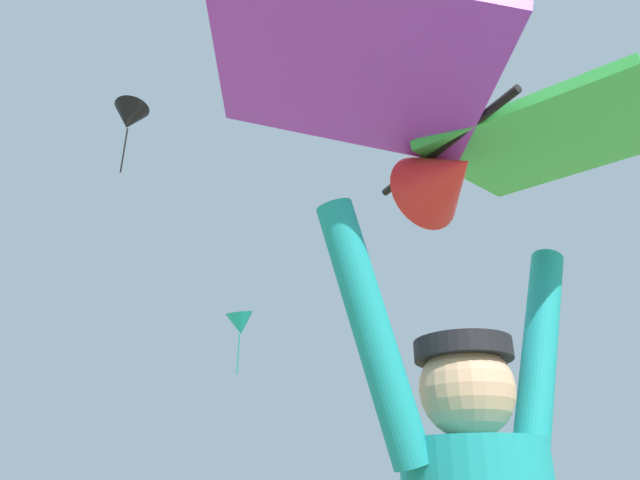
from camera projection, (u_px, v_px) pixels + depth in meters
The scene contains 4 objects.
held_stunt_kite at pixel (455, 131), 1.64m from camera, with size 1.52×1.03×0.38m.
distant_kite_black_overhead_distant at pixel (330, 49), 28.46m from camera, with size 0.77×0.90×0.95m.
distant_kite_black_low_right at pixel (129, 118), 14.07m from camera, with size 1.22×1.24×1.91m.
distant_kite_teal_low_left at pixel (240, 324), 20.31m from camera, with size 1.36×1.37×2.28m.
Camera 1 is at (-0.83, -1.48, 1.25)m, focal length 32.66 mm.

